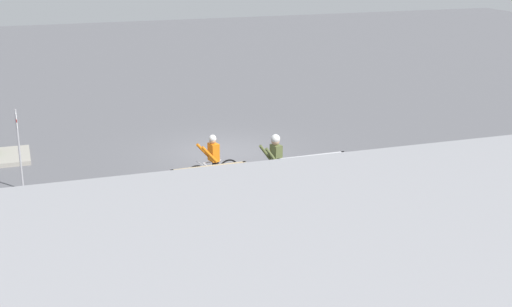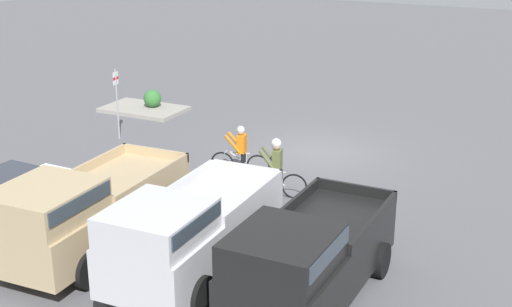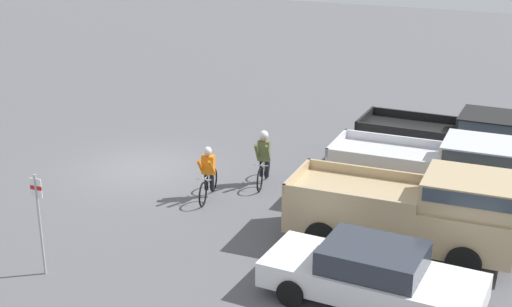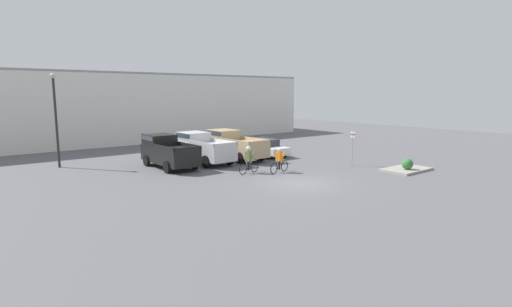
# 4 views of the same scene
# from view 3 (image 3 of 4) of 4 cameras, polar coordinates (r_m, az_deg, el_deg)

# --- Properties ---
(ground_plane) EXTENTS (80.00, 80.00, 0.00)m
(ground_plane) POSITION_cam_3_polar(r_m,az_deg,el_deg) (23.67, -9.01, -1.16)
(ground_plane) COLOR #56565B
(pickup_truck_0) EXTENTS (2.21, 5.15, 2.16)m
(pickup_truck_0) POSITION_cam_3_polar(r_m,az_deg,el_deg) (23.19, 15.50, 0.85)
(pickup_truck_0) COLOR black
(pickup_truck_0) RESTS_ON ground_plane
(pickup_truck_1) EXTENTS (2.31, 5.23, 2.15)m
(pickup_truck_1) POSITION_cam_3_polar(r_m,az_deg,el_deg) (20.59, 14.15, -1.39)
(pickup_truck_1) COLOR silver
(pickup_truck_1) RESTS_ON ground_plane
(pickup_truck_2) EXTENTS (2.41, 5.60, 2.16)m
(pickup_truck_2) POSITION_cam_3_polar(r_m,az_deg,el_deg) (18.02, 12.73, -4.38)
(pickup_truck_2) COLOR tan
(pickup_truck_2) RESTS_ON ground_plane
(sedan_0) EXTENTS (2.14, 4.81, 1.36)m
(sedan_0) POSITION_cam_3_polar(r_m,az_deg,el_deg) (15.81, 9.28, -9.54)
(sedan_0) COLOR white
(sedan_0) RESTS_ON ground_plane
(cyclist_0) EXTENTS (1.85, 0.55, 1.61)m
(cyclist_0) POSITION_cam_3_polar(r_m,az_deg,el_deg) (20.86, -3.85, -1.54)
(cyclist_0) COLOR black
(cyclist_0) RESTS_ON ground_plane
(cyclist_1) EXTENTS (1.83, 0.55, 1.75)m
(cyclist_1) POSITION_cam_3_polar(r_m,az_deg,el_deg) (21.80, 0.62, -0.24)
(cyclist_1) COLOR black
(cyclist_1) RESTS_ON ground_plane
(fire_lane_sign) EXTENTS (0.06, 0.30, 2.51)m
(fire_lane_sign) POSITION_cam_3_polar(r_m,az_deg,el_deg) (17.09, -16.97, -4.74)
(fire_lane_sign) COLOR #9E9EA3
(fire_lane_sign) RESTS_ON ground_plane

